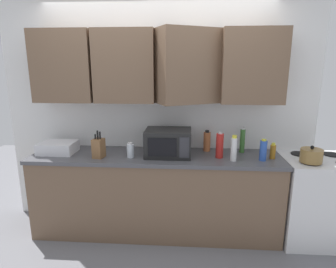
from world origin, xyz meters
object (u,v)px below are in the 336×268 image
(dish_rack, at_px, (58,147))
(bottle_amber_vinegar, at_px, (273,151))
(bottle_clear_tall, at_px, (130,150))
(bottle_spice_jar, at_px, (207,141))
(knife_block, at_px, (99,148))
(bottle_red_sauce, at_px, (220,145))
(stove_range, at_px, (316,199))
(bottle_green_oil, at_px, (242,140))
(kettle, at_px, (311,155))
(microwave, at_px, (168,143))
(bottle_white_jar, at_px, (234,149))
(bottle_blue_cleaner, at_px, (263,150))

(dish_rack, bearing_deg, bottle_amber_vinegar, -1.05)
(bottle_clear_tall, bearing_deg, bottle_spice_jar, 19.73)
(knife_block, xyz_separation_m, bottle_clear_tall, (0.33, 0.03, -0.03))
(bottle_red_sauce, bearing_deg, knife_block, -176.10)
(knife_block, xyz_separation_m, bottle_amber_vinegar, (1.80, 0.09, -0.03))
(stove_range, xyz_separation_m, bottle_green_oil, (-0.78, 0.18, 0.58))
(bottle_amber_vinegar, bearing_deg, bottle_green_oil, 143.90)
(kettle, distance_m, knife_block, 2.13)
(microwave, xyz_separation_m, bottle_spice_jar, (0.42, 0.19, -0.03))
(dish_rack, bearing_deg, kettle, -3.48)
(bottle_red_sauce, bearing_deg, bottle_spice_jar, 116.46)
(stove_range, bearing_deg, kettle, -140.53)
(bottle_amber_vinegar, distance_m, bottle_red_sauce, 0.55)
(microwave, bearing_deg, bottle_white_jar, -11.11)
(bottle_blue_cleaner, bearing_deg, bottle_white_jar, -174.33)
(stove_range, xyz_separation_m, microwave, (-1.59, 0.01, 0.59))
(bottle_amber_vinegar, height_order, bottle_white_jar, bottle_white_jar)
(microwave, distance_m, knife_block, 0.73)
(bottle_blue_cleaner, xyz_separation_m, bottle_red_sauce, (-0.43, 0.06, 0.02))
(bottle_red_sauce, xyz_separation_m, bottle_green_oil, (0.27, 0.21, 0.00))
(stove_range, bearing_deg, bottle_green_oil, 167.09)
(kettle, xyz_separation_m, bottle_spice_jar, (-1.00, 0.34, 0.03))
(bottle_clear_tall, bearing_deg, knife_block, -175.10)
(bottle_green_oil, bearing_deg, bottle_red_sauce, -142.42)
(stove_range, height_order, microwave, microwave)
(microwave, bearing_deg, kettle, -6.13)
(bottle_spice_jar, xyz_separation_m, bottle_clear_tall, (-0.81, -0.29, -0.04))
(bottle_white_jar, xyz_separation_m, bottle_red_sauce, (-0.13, 0.09, 0.00))
(stove_range, distance_m, bottle_green_oil, 0.99)
(bottle_clear_tall, height_order, bottle_red_sauce, bottle_red_sauce)
(bottle_spice_jar, xyz_separation_m, bottle_green_oil, (0.38, -0.03, 0.02))
(bottle_clear_tall, bearing_deg, kettle, -1.74)
(microwave, relative_size, bottle_clear_tall, 3.00)
(bottle_amber_vinegar, height_order, bottle_spice_jar, bottle_spice_jar)
(kettle, relative_size, microwave, 0.43)
(knife_block, xyz_separation_m, bottle_green_oil, (1.52, 0.29, 0.03))
(bottle_white_jar, distance_m, bottle_spice_jar, 0.41)
(microwave, xyz_separation_m, dish_rack, (-1.21, 0.01, -0.08))
(bottle_spice_jar, relative_size, bottle_clear_tall, 1.48)
(knife_block, bearing_deg, microwave, 9.94)
(bottle_red_sauce, bearing_deg, bottle_clear_tall, -176.45)
(bottle_white_jar, bearing_deg, microwave, 168.89)
(kettle, bearing_deg, bottle_green_oil, 152.42)
(dish_rack, relative_size, bottle_white_jar, 1.44)
(dish_rack, bearing_deg, bottle_green_oil, 4.50)
(microwave, height_order, bottle_white_jar, microwave)
(microwave, bearing_deg, bottle_green_oil, 11.71)
(bottle_blue_cleaner, xyz_separation_m, bottle_spice_jar, (-0.54, 0.29, 0.00))
(knife_block, bearing_deg, dish_rack, 165.06)
(microwave, bearing_deg, dish_rack, 179.62)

